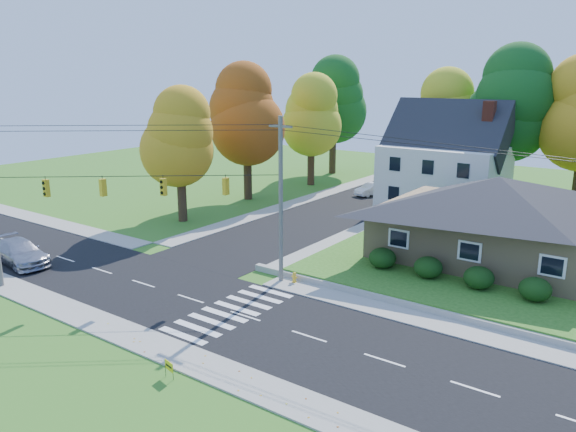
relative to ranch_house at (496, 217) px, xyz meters
name	(u,v)px	position (x,y,z in m)	size (l,w,h in m)	color
ground	(245,316)	(-8.00, -16.00, -3.27)	(120.00, 120.00, 0.00)	#3D7923
road_main	(245,316)	(-8.00, -16.00, -3.26)	(90.00, 8.00, 0.02)	black
road_cross	(354,205)	(-16.00, 10.00, -3.25)	(8.00, 44.00, 0.02)	black
sidewalk_north	(299,287)	(-8.00, -11.00, -3.23)	(90.00, 2.00, 0.08)	#9C9A90
sidewalk_south	(174,353)	(-8.00, -21.00, -3.23)	(90.00, 2.00, 0.08)	#9C9A90
ranch_house	(496,217)	(0.00, 0.00, 0.00)	(14.60, 10.60, 5.40)	tan
colonial_house	(445,163)	(-7.96, 12.00, 1.32)	(10.40, 8.40, 9.60)	silver
hedge_row	(453,272)	(-0.50, -6.20, -2.13)	(10.70, 1.70, 1.27)	#163A10
traffic_infrastructure	(258,215)	(-8.15, -14.65, 1.88)	(38.10, 10.66, 10.00)	#666059
tree_lot_0	(450,116)	(-10.00, 18.00, 5.04)	(6.72, 6.72, 12.51)	#3F2A19
tree_lot_1	(512,104)	(-4.00, 17.00, 6.35)	(7.84, 7.84, 14.60)	#3F2A19
tree_west_0	(179,138)	(-25.00, -4.00, 3.89)	(6.16, 6.16, 11.47)	#3F2A19
tree_west_1	(247,114)	(-26.00, 6.00, 5.20)	(7.28, 7.28, 13.56)	#3F2A19
tree_west_2	(311,116)	(-25.00, 16.00, 4.54)	(6.72, 6.72, 12.51)	#3F2A19
tree_west_3	(334,100)	(-27.00, 24.00, 5.85)	(7.84, 7.84, 14.60)	#3F2A19
silver_sedan	(20,252)	(-25.55, -18.29, -2.46)	(2.21, 5.44, 1.58)	#A2A0AC
white_car	(371,189)	(-16.73, 14.81, -2.62)	(1.32, 3.79, 1.25)	white
fire_hydrant	(294,278)	(-8.66, -10.58, -2.92)	(0.41, 0.32, 0.72)	gold
yard_sign	(169,366)	(-6.61, -22.56, -2.71)	(0.61, 0.16, 0.78)	black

